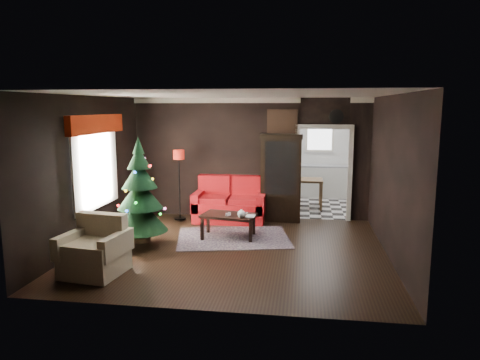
# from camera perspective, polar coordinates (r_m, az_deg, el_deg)

# --- Properties ---
(floor) EXTENTS (5.50, 5.50, 0.00)m
(floor) POSITION_cam_1_polar(r_m,az_deg,el_deg) (8.24, -0.90, -8.93)
(floor) COLOR black
(floor) RESTS_ON ground
(ceiling) EXTENTS (5.50, 5.50, 0.00)m
(ceiling) POSITION_cam_1_polar(r_m,az_deg,el_deg) (7.83, -0.96, 10.92)
(ceiling) COLOR white
(ceiling) RESTS_ON ground
(wall_back) EXTENTS (5.50, 0.00, 5.50)m
(wall_back) POSITION_cam_1_polar(r_m,az_deg,el_deg) (10.37, 1.26, 2.79)
(wall_back) COLOR black
(wall_back) RESTS_ON ground
(wall_front) EXTENTS (5.50, 0.00, 5.50)m
(wall_front) POSITION_cam_1_polar(r_m,az_deg,el_deg) (5.50, -5.07, -3.13)
(wall_front) COLOR black
(wall_front) RESTS_ON ground
(wall_left) EXTENTS (0.00, 5.50, 5.50)m
(wall_left) POSITION_cam_1_polar(r_m,az_deg,el_deg) (8.78, -18.96, 1.08)
(wall_left) COLOR black
(wall_left) RESTS_ON ground
(wall_right) EXTENTS (0.00, 5.50, 5.50)m
(wall_right) POSITION_cam_1_polar(r_m,az_deg,el_deg) (7.96, 19.02, 0.27)
(wall_right) COLOR black
(wall_right) RESTS_ON ground
(doorway) EXTENTS (1.10, 0.10, 2.10)m
(doorway) POSITION_cam_1_polar(r_m,az_deg,el_deg) (10.35, 10.64, 0.66)
(doorway) COLOR beige
(doorway) RESTS_ON ground
(left_window) EXTENTS (0.05, 1.60, 1.40)m
(left_window) POSITION_cam_1_polar(r_m,az_deg,el_deg) (8.93, -18.16, 1.58)
(left_window) COLOR white
(left_window) RESTS_ON wall_left
(valance) EXTENTS (0.12, 2.10, 0.35)m
(valance) POSITION_cam_1_polar(r_m,az_deg,el_deg) (8.83, -17.97, 6.85)
(valance) COLOR maroon
(valance) RESTS_ON wall_left
(kitchen_floor) EXTENTS (3.00, 3.00, 0.00)m
(kitchen_floor) POSITION_cam_1_polar(r_m,az_deg,el_deg) (12.01, 10.20, -3.22)
(kitchen_floor) COLOR silver
(kitchen_floor) RESTS_ON ground
(kitchen_window) EXTENTS (0.70, 0.06, 0.70)m
(kitchen_window) POSITION_cam_1_polar(r_m,az_deg,el_deg) (13.21, 10.21, 5.37)
(kitchen_window) COLOR white
(kitchen_window) RESTS_ON ground
(rug) EXTENTS (2.48, 2.02, 0.01)m
(rug) POSITION_cam_1_polar(r_m,az_deg,el_deg) (8.93, -0.86, -7.44)
(rug) COLOR #593849
(rug) RESTS_ON ground
(loveseat) EXTENTS (1.70, 0.90, 1.00)m
(loveseat) POSITION_cam_1_polar(r_m,az_deg,el_deg) (10.13, -1.31, -2.53)
(loveseat) COLOR #850804
(loveseat) RESTS_ON ground
(curio_cabinet) EXTENTS (0.90, 0.45, 1.90)m
(curio_cabinet) POSITION_cam_1_polar(r_m,az_deg,el_deg) (10.14, 5.31, 0.03)
(curio_cabinet) COLOR black
(curio_cabinet) RESTS_ON ground
(floor_lamp) EXTENTS (0.33, 0.33, 1.61)m
(floor_lamp) POSITION_cam_1_polar(r_m,az_deg,el_deg) (10.22, -7.81, -0.63)
(floor_lamp) COLOR black
(floor_lamp) RESTS_ON ground
(christmas_tree) EXTENTS (1.13, 1.13, 1.90)m
(christmas_tree) POSITION_cam_1_polar(r_m,az_deg,el_deg) (8.37, -12.76, -1.46)
(christmas_tree) COLOR black
(christmas_tree) RESTS_ON ground
(armchair) EXTENTS (0.98, 0.98, 0.89)m
(armchair) POSITION_cam_1_polar(r_m,az_deg,el_deg) (7.28, -18.28, -8.10)
(armchair) COLOR tan
(armchair) RESTS_ON ground
(coffee_table) EXTENTS (1.13, 0.80, 0.47)m
(coffee_table) POSITION_cam_1_polar(r_m,az_deg,el_deg) (8.90, -1.49, -5.89)
(coffee_table) COLOR black
(coffee_table) RESTS_ON rug
(teapot) EXTENTS (0.22, 0.22, 0.16)m
(teapot) POSITION_cam_1_polar(r_m,az_deg,el_deg) (8.54, 0.16, -4.36)
(teapot) COLOR white
(teapot) RESTS_ON coffee_table
(cup_a) EXTENTS (0.08, 0.08, 0.05)m
(cup_a) POSITION_cam_1_polar(r_m,az_deg,el_deg) (8.71, -1.67, -4.46)
(cup_a) COLOR white
(cup_a) RESTS_ON coffee_table
(cup_b) EXTENTS (0.08, 0.08, 0.05)m
(cup_b) POSITION_cam_1_polar(r_m,az_deg,el_deg) (8.77, -1.38, -4.36)
(cup_b) COLOR white
(cup_b) RESTS_ON coffee_table
(book) EXTENTS (0.18, 0.03, 0.24)m
(book) POSITION_cam_1_polar(r_m,az_deg,el_deg) (8.63, 0.77, -3.94)
(book) COLOR tan
(book) RESTS_ON coffee_table
(wall_clock) EXTENTS (0.32, 0.32, 0.06)m
(wall_clock) POSITION_cam_1_polar(r_m,az_deg,el_deg) (10.20, 12.30, 7.99)
(wall_clock) COLOR white
(wall_clock) RESTS_ON wall_back
(painting) EXTENTS (0.62, 0.05, 0.52)m
(painting) POSITION_cam_1_polar(r_m,az_deg,el_deg) (10.20, 5.47, 7.43)
(painting) COLOR tan
(painting) RESTS_ON wall_back
(kitchen_counter) EXTENTS (1.80, 0.60, 0.90)m
(kitchen_counter) POSITION_cam_1_polar(r_m,az_deg,el_deg) (13.11, 10.09, -0.17)
(kitchen_counter) COLOR silver
(kitchen_counter) RESTS_ON ground
(kitchen_table) EXTENTS (0.70, 0.70, 0.75)m
(kitchen_table) POSITION_cam_1_polar(r_m,az_deg,el_deg) (11.64, 8.83, -1.71)
(kitchen_table) COLOR brown
(kitchen_table) RESTS_ON ground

